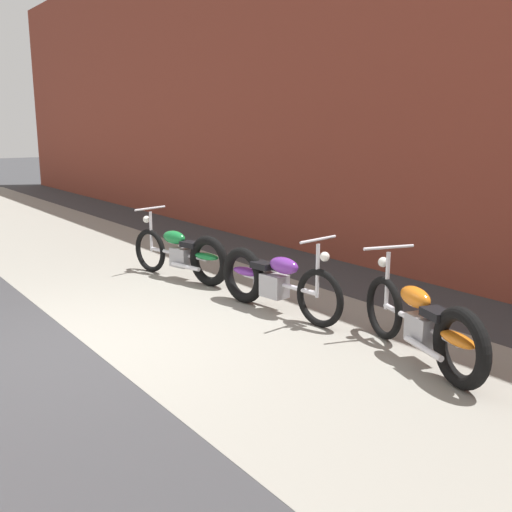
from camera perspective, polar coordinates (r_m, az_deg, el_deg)
The scene contains 6 objects.
ground_plane at distance 6.52m, azimuth -16.12°, elevation -8.21°, with size 80.00×80.00×0.00m, color #38383A.
sidewalk_slab at distance 7.26m, azimuth -3.03°, elevation -5.59°, with size 36.00×3.50×0.01m, color gray.
brick_building_wall at distance 9.30m, azimuth 15.73°, elevation 17.98°, with size 36.00×0.50×6.44m, color brown.
motorcycle_green at distance 8.78m, azimuth -6.84°, elevation 0.18°, with size 1.98×0.72×1.03m.
motorcycle_purple at distance 7.26m, azimuth 1.36°, elevation -2.31°, with size 2.00×0.58×1.03m.
motorcycle_orange at distance 5.83m, azimuth 16.24°, elevation -6.54°, with size 1.94×0.85×1.03m.
Camera 1 is at (5.78, -2.02, 2.24)m, focal length 41.48 mm.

